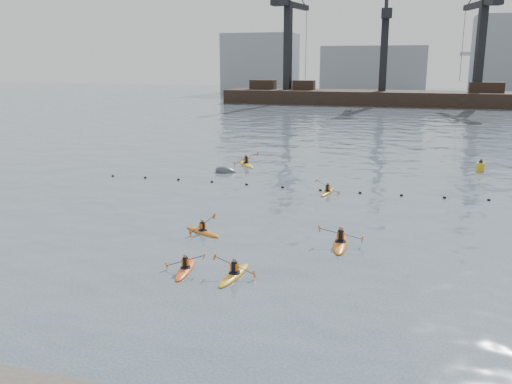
% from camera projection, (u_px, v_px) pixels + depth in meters
% --- Properties ---
extents(ground, '(400.00, 400.00, 0.00)m').
position_uv_depth(ground, '(197.00, 318.00, 20.82)').
color(ground, '#3A4954').
rests_on(ground, ground).
extents(float_line, '(33.24, 0.73, 0.24)m').
position_uv_depth(float_line, '(302.00, 188.00, 41.97)').
color(float_line, black).
rests_on(float_line, ground).
extents(barge_pier, '(72.00, 19.30, 29.50)m').
position_uv_depth(barge_pier, '(380.00, 96.00, 123.07)').
color(barge_pier, black).
rests_on(barge_pier, ground).
extents(skyline, '(141.00, 28.00, 22.00)m').
position_uv_depth(skyline, '(399.00, 63.00, 158.25)').
color(skyline, gray).
rests_on(skyline, ground).
extents(kayaker_0, '(1.98, 2.94, 1.05)m').
position_uv_depth(kayaker_0, '(186.00, 269.00, 25.54)').
color(kayaker_0, '#ED4F16').
rests_on(kayaker_0, ground).
extents(kayaker_1, '(2.12, 3.14, 1.10)m').
position_uv_depth(kayaker_1, '(234.00, 274.00, 24.87)').
color(kayaker_1, gold).
rests_on(kayaker_1, ground).
extents(kayaker_2, '(2.77, 1.86, 1.06)m').
position_uv_depth(kayaker_2, '(203.00, 231.00, 31.20)').
color(kayaker_2, orange).
rests_on(kayaker_2, ground).
extents(kayaker_3, '(1.97, 2.89, 1.13)m').
position_uv_depth(kayaker_3, '(328.00, 192.00, 40.62)').
color(kayaker_3, '#C78617').
rests_on(kayaker_3, ground).
extents(kayaker_4, '(2.44, 3.66, 1.18)m').
position_uv_depth(kayaker_4, '(340.00, 243.00, 29.15)').
color(kayaker_4, orange).
rests_on(kayaker_4, ground).
extents(kayaker_5, '(2.71, 3.39, 1.35)m').
position_uv_depth(kayaker_5, '(246.00, 164.00, 51.58)').
color(kayaker_5, yellow).
rests_on(kayaker_5, ground).
extents(mooring_buoy, '(2.29, 1.47, 1.38)m').
position_uv_depth(mooring_buoy, '(226.00, 172.00, 48.26)').
color(mooring_buoy, '#404245').
rests_on(mooring_buoy, ground).
extents(nav_buoy, '(0.70, 0.70, 1.28)m').
position_uv_depth(nav_buoy, '(481.00, 167.00, 48.76)').
color(nav_buoy, gold).
rests_on(nav_buoy, ground).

